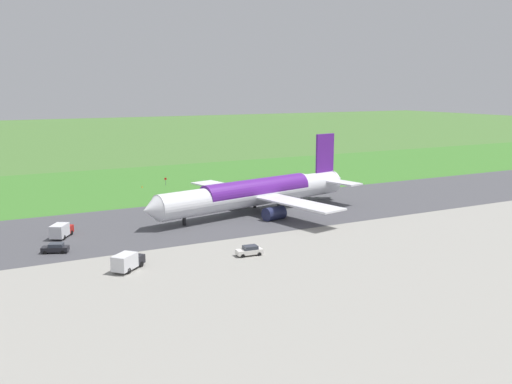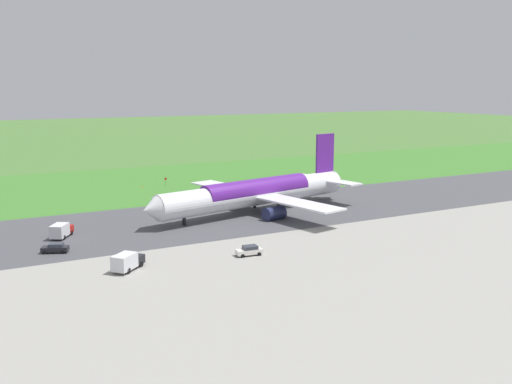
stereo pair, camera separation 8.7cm
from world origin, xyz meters
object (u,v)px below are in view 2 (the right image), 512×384
object	(u,v)px
service_truck_baggage	(61,230)
no_stopping_sign	(166,181)
service_truck_fuel	(127,261)
airliner_main	(257,192)
service_car_ops	(55,248)
traffic_cone_orange	(142,187)
service_car_followme	(249,250)

from	to	relation	value
service_truck_baggage	no_stopping_sign	distance (m)	55.69
service_truck_fuel	service_truck_baggage	bearing A→B (deg)	-77.35
airliner_main	service_car_ops	size ratio (longest dim) A/B	11.76
airliner_main	service_truck_baggage	world-z (taller)	airliner_main
service_truck_baggage	service_car_ops	size ratio (longest dim) A/B	1.34
service_car_ops	service_truck_baggage	bearing A→B (deg)	-105.10
airliner_main	traffic_cone_orange	bearing A→B (deg)	-72.95
traffic_cone_orange	service_truck_baggage	bearing A→B (deg)	57.16
service_truck_fuel	service_car_ops	distance (m)	16.44
service_truck_baggage	service_truck_fuel	distance (m)	24.29
service_car_ops	no_stopping_sign	size ratio (longest dim) A/B	2.03
service_truck_baggage	service_truck_fuel	world-z (taller)	same
service_car_followme	service_truck_fuel	bearing A→B (deg)	-5.04
service_truck_baggage	service_car_ops	world-z (taller)	service_truck_baggage
airliner_main	service_truck_fuel	xyz separation A→B (m)	(35.59, 25.93, -2.95)
service_car_followme	no_stopping_sign	bearing A→B (deg)	-98.37
service_car_ops	airliner_main	bearing A→B (deg)	-165.18
service_truck_fuel	traffic_cone_orange	xyz separation A→B (m)	(-22.88, -67.38, -1.13)
service_truck_baggage	no_stopping_sign	bearing A→B (deg)	-128.60
service_truck_baggage	service_car_followme	bearing A→B (deg)	134.09
airliner_main	service_truck_baggage	xyz separation A→B (m)	(40.91, 2.24, -2.95)
service_truck_fuel	no_stopping_sign	distance (m)	73.37
airliner_main	service_truck_baggage	size ratio (longest dim) A/B	8.79
no_stopping_sign	service_car_ops	bearing A→B (deg)	54.79
no_stopping_sign	traffic_cone_orange	distance (m)	6.64
service_truck_baggage	traffic_cone_orange	world-z (taller)	service_truck_baggage
airliner_main	service_car_ops	xyz separation A→B (m)	(43.40, 11.49, -3.51)
service_car_followme	traffic_cone_orange	xyz separation A→B (m)	(-3.60, -69.08, -0.57)
service_truck_fuel	traffic_cone_orange	world-z (taller)	service_truck_fuel
service_car_ops	no_stopping_sign	xyz separation A→B (m)	(-37.24, -52.77, 0.51)
airliner_main	service_truck_baggage	bearing A→B (deg)	3.13
airliner_main	service_car_followme	size ratio (longest dim) A/B	12.33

